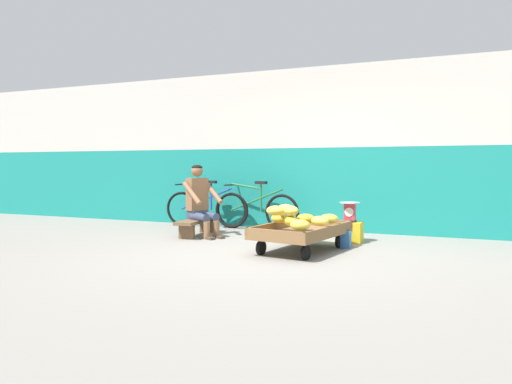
% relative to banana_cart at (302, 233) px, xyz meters
% --- Properties ---
extents(ground_plane, '(80.00, 80.00, 0.00)m').
position_rel_banana_cart_xyz_m(ground_plane, '(-0.28, -0.48, -0.24)').
color(ground_plane, gray).
extents(back_wall, '(16.00, 0.30, 2.82)m').
position_rel_banana_cart_xyz_m(back_wall, '(-0.28, 2.20, 1.17)').
color(back_wall, '#19847A').
rests_on(back_wall, ground).
extents(banana_cart, '(1.07, 1.56, 0.36)m').
position_rel_banana_cart_xyz_m(banana_cart, '(0.00, 0.00, 0.00)').
color(banana_cart, brown).
rests_on(banana_cart, ground).
extents(banana_pile, '(0.90, 1.03, 0.26)m').
position_rel_banana_cart_xyz_m(banana_pile, '(-0.01, -0.16, 0.23)').
color(banana_pile, gold).
rests_on(banana_pile, banana_cart).
extents(low_bench, '(0.39, 1.12, 0.27)m').
position_rel_banana_cart_xyz_m(low_bench, '(-1.99, 0.72, -0.04)').
color(low_bench, brown).
rests_on(low_bench, ground).
extents(vendor_seated, '(0.74, 0.64, 1.14)m').
position_rel_banana_cart_xyz_m(vendor_seated, '(-1.91, 0.68, 0.33)').
color(vendor_seated, brown).
rests_on(vendor_seated, ground).
extents(plastic_crate, '(0.36, 0.28, 0.30)m').
position_rel_banana_cart_xyz_m(plastic_crate, '(0.42, 0.99, -0.09)').
color(plastic_crate, gold).
rests_on(plastic_crate, ground).
extents(weighing_scale, '(0.30, 0.30, 0.29)m').
position_rel_banana_cart_xyz_m(weighing_scale, '(0.42, 0.98, 0.21)').
color(weighing_scale, '#28282D').
rests_on(weighing_scale, plastic_crate).
extents(bicycle_near_left, '(1.66, 0.48, 0.86)m').
position_rel_banana_cart_xyz_m(bicycle_near_left, '(-2.39, 1.73, 0.11)').
color(bicycle_near_left, black).
rests_on(bicycle_near_left, ground).
extents(bicycle_far_left, '(1.66, 0.48, 0.86)m').
position_rel_banana_cart_xyz_m(bicycle_far_left, '(-1.42, 1.79, 0.11)').
color(bicycle_far_left, black).
rests_on(bicycle_far_left, ground).
extents(shopping_bag, '(0.18, 0.12, 0.24)m').
position_rel_banana_cart_xyz_m(shopping_bag, '(0.45, 0.48, -0.12)').
color(shopping_bag, '#3370B7').
rests_on(shopping_bag, ground).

